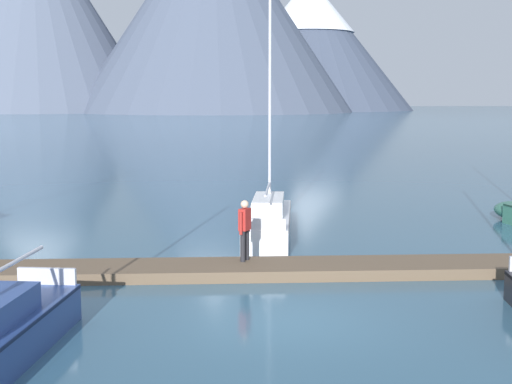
% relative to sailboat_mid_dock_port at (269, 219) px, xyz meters
% --- Properties ---
extents(ground_plane, '(700.00, 700.00, 0.00)m').
position_rel_sailboat_mid_dock_port_xyz_m(ground_plane, '(-0.81, -9.55, -0.56)').
color(ground_plane, '#335B75').
extents(mountain_west_summit, '(79.51, 79.51, 64.76)m').
position_rel_sailboat_mid_dock_port_xyz_m(mountain_west_summit, '(-50.58, 218.36, 33.08)').
color(mountain_west_summit, slate).
rests_on(mountain_west_summit, ground).
extents(mountain_central_massif, '(89.09, 89.09, 66.36)m').
position_rel_sailboat_mid_dock_port_xyz_m(mountain_central_massif, '(6.82, 206.02, 33.38)').
color(mountain_central_massif, '#4C566B').
rests_on(mountain_central_massif, ground).
extents(mountain_shoulder_ridge, '(75.74, 75.74, 47.35)m').
position_rel_sailboat_mid_dock_port_xyz_m(mountain_shoulder_ridge, '(42.73, 234.11, 24.09)').
color(mountain_shoulder_ridge, '#424C60').
rests_on(mountain_shoulder_ridge, ground).
extents(dock, '(28.95, 3.28, 0.30)m').
position_rel_sailboat_mid_dock_port_xyz_m(dock, '(-0.81, -5.55, -0.42)').
color(dock, brown).
rests_on(dock, ground).
extents(sailboat_mid_dock_port, '(2.49, 7.41, 8.13)m').
position_rel_sailboat_mid_dock_port_xyz_m(sailboat_mid_dock_port, '(0.00, 0.00, 0.00)').
color(sailboat_mid_dock_port, white).
rests_on(sailboat_mid_dock_port, ground).
extents(person_on_dock, '(0.38, 0.52, 1.69)m').
position_rel_sailboat_mid_dock_port_xyz_m(person_on_dock, '(-1.29, -5.13, 0.70)').
color(person_on_dock, '#232328').
rests_on(person_on_dock, dock).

